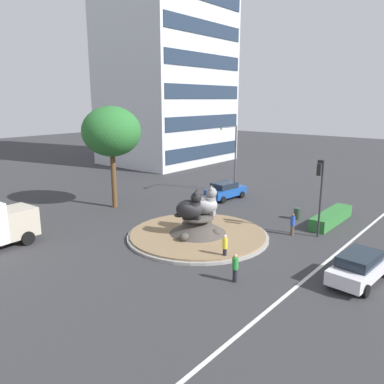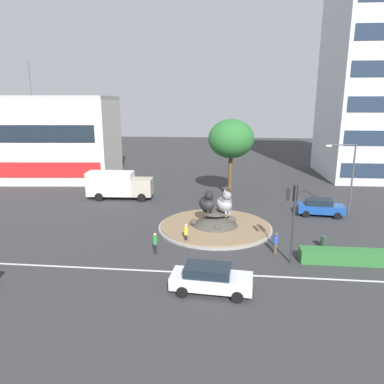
% 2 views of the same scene
% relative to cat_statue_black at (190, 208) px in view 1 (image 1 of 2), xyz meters
% --- Properties ---
extents(ground_plane, '(160.00, 160.00, 0.00)m').
position_rel_cat_statue_black_xyz_m(ground_plane, '(0.70, -0.07, -2.20)').
color(ground_plane, '#333335').
extents(lane_centreline, '(112.00, 0.20, 0.01)m').
position_rel_cat_statue_black_xyz_m(lane_centreline, '(0.70, -8.49, -2.20)').
color(lane_centreline, silver).
rests_on(lane_centreline, ground).
extents(roundabout_island, '(9.68, 9.68, 1.45)m').
position_rel_cat_statue_black_xyz_m(roundabout_island, '(0.71, -0.07, -1.76)').
color(roundabout_island, gray).
rests_on(roundabout_island, ground).
extents(cat_statue_black, '(1.84, 2.35, 2.06)m').
position_rel_cat_statue_black_xyz_m(cat_statue_black, '(0.00, 0.00, 0.00)').
color(cat_statue_black, black).
rests_on(cat_statue_black, roundabout_island).
extents(cat_statue_grey, '(1.87, 2.43, 2.14)m').
position_rel_cat_statue_black_xyz_m(cat_statue_grey, '(1.50, -0.11, 0.03)').
color(cat_statue_grey, gray).
rests_on(cat_statue_grey, roundabout_island).
extents(traffic_light_mast, '(0.77, 0.47, 5.32)m').
position_rel_cat_statue_black_xyz_m(traffic_light_mast, '(5.95, -6.30, 1.69)').
color(traffic_light_mast, '#2D2D33').
rests_on(traffic_light_mast, ground).
extents(office_tower, '(17.44, 14.03, 32.63)m').
position_rel_cat_statue_black_xyz_m(office_tower, '(23.90, 24.42, 14.11)').
color(office_tower, silver).
rests_on(office_tower, ground).
extents(clipped_hedge_strip, '(5.80, 1.20, 0.90)m').
position_rel_cat_statue_black_xyz_m(clipped_hedge_strip, '(9.58, -5.98, -1.75)').
color(clipped_hedge_strip, '#2D7033').
rests_on(clipped_hedge_strip, ground).
extents(broadleaf_tree_behind_island, '(4.96, 4.96, 8.70)m').
position_rel_cat_statue_black_xyz_m(broadleaf_tree_behind_island, '(1.93, 10.29, 4.36)').
color(broadleaf_tree_behind_island, brown).
rests_on(broadleaf_tree_behind_island, ground).
extents(streetlight_arm, '(2.78, 0.33, 6.75)m').
position_rel_cat_statue_black_xyz_m(streetlight_arm, '(13.01, 5.33, 1.82)').
color(streetlight_arm, '#4C4C51').
rests_on(streetlight_arm, ground).
extents(pedestrian_green_shirt, '(0.32, 0.32, 1.54)m').
position_rel_cat_statue_black_xyz_m(pedestrian_green_shirt, '(-3.32, -5.78, -1.39)').
color(pedestrian_green_shirt, black).
rests_on(pedestrian_green_shirt, ground).
extents(pedestrian_blue_shirt, '(0.33, 0.33, 1.56)m').
position_rel_cat_statue_black_xyz_m(pedestrian_blue_shirt, '(5.18, -4.90, -1.38)').
color(pedestrian_blue_shirt, brown).
rests_on(pedestrian_blue_shirt, ground).
extents(pedestrian_yellow_shirt, '(0.30, 0.30, 1.57)m').
position_rel_cat_statue_black_xyz_m(pedestrian_yellow_shirt, '(-1.36, -3.77, -1.36)').
color(pedestrian_yellow_shirt, black).
rests_on(pedestrian_yellow_shirt, ground).
extents(sedan_on_far_lane, '(4.70, 2.26, 1.59)m').
position_rel_cat_statue_black_xyz_m(sedan_on_far_lane, '(0.87, -10.70, -1.37)').
color(sedan_on_far_lane, silver).
rests_on(sedan_on_far_lane, ground).
extents(hatchback_near_shophouse, '(4.35, 2.27, 1.62)m').
position_rel_cat_statue_black_xyz_m(hatchback_near_shophouse, '(10.46, 4.47, -1.36)').
color(hatchback_near_shophouse, '#19479E').
rests_on(hatchback_near_shophouse, ground).
extents(litter_bin, '(0.56, 0.56, 0.90)m').
position_rel_cat_statue_black_xyz_m(litter_bin, '(8.90, -3.54, -1.75)').
color(litter_bin, '#2D4233').
rests_on(litter_bin, ground).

